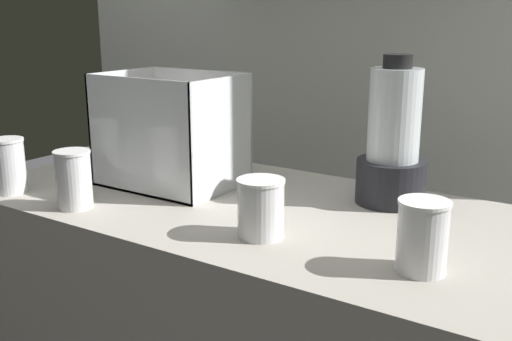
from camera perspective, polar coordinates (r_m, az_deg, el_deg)
The scene contains 7 objects.
back_wall_unit at distance 1.98m, azimuth 12.49°, elevation 12.84°, with size 2.60×0.24×2.50m.
carrot_display_bin at distance 1.51m, azimuth -8.05°, elevation 1.95°, with size 0.33×0.24×0.28m.
blender_pitcher at distance 1.37m, azimuth 12.94°, elevation 2.34°, with size 0.16×0.16×0.33m.
juice_cup_mango_far_left at distance 1.55m, azimuth -22.56°, elevation 0.23°, with size 0.08×0.08×0.13m.
juice_cup_orange_left at distance 1.38m, azimuth -16.99°, elevation -1.13°, with size 0.08×0.08×0.13m.
juice_cup_pomegranate_middle at distance 1.15m, azimuth 0.46°, elevation -3.95°, with size 0.09×0.09×0.12m.
juice_cup_orange_right at distance 1.03m, azimuth 15.58°, elevation -6.50°, with size 0.09×0.09×0.12m.
Camera 1 is at (0.71, -1.07, 1.32)m, focal length 41.88 mm.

